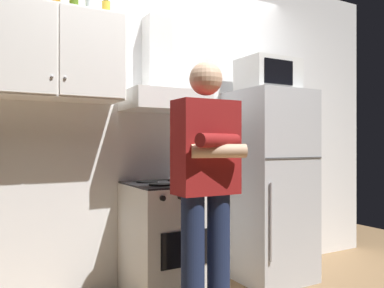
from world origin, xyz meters
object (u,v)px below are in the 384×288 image
stove_oven (170,241)px  range_hood (162,86)px  refrigerator (269,185)px  microwave (268,76)px  cooking_pot (193,175)px  person_standing (206,186)px  upper_cabinet (53,54)px  bottle_spice_jar (106,9)px

stove_oven → range_hood: bearing=90.0°
stove_oven → refrigerator: (0.95, 0.00, 0.37)m
refrigerator → microwave: size_ratio=3.33×
refrigerator → cooking_pot: (-0.82, -0.12, 0.13)m
range_hood → person_standing: range_hood is taller
upper_cabinet → person_standing: (0.75, -0.73, -0.85)m
stove_oven → bottle_spice_jar: bottle_spice_jar is taller
upper_cabinet → stove_oven: size_ratio=1.03×
refrigerator → cooking_pot: bearing=-171.7°
cooking_pot → bottle_spice_jar: bottle_spice_jar is taller
stove_oven → range_hood: (0.00, 0.13, 1.16)m
microwave → person_standing: microwave is taller
upper_cabinet → refrigerator: size_ratio=0.56×
upper_cabinet → bottle_spice_jar: (0.35, -0.03, 0.35)m
stove_oven → bottle_spice_jar: (-0.45, 0.10, 1.67)m
microwave → cooking_pot: bearing=-170.4°
bottle_spice_jar → range_hood: bearing=4.0°
refrigerator → person_standing: bearing=-148.8°
upper_cabinet → person_standing: bearing=-44.3°
bottle_spice_jar → cooking_pot: bearing=-20.2°
refrigerator → microwave: (-0.00, 0.02, 0.94)m
microwave → upper_cabinet: bearing=176.5°
upper_cabinet → bottle_spice_jar: 0.50m
range_hood → refrigerator: range_hood is taller
refrigerator → microwave: 0.94m
refrigerator → stove_oven: bearing=-180.0°
microwave → cooking_pot: microwave is taller
microwave → bottle_spice_jar: 1.45m
person_standing → cooking_pot: 0.52m
upper_cabinet → stove_oven: (0.80, -0.13, -1.32)m
cooking_pot → bottle_spice_jar: bearing=159.8°
range_hood → refrigerator: size_ratio=0.47×
stove_oven → upper_cabinet: bearing=171.1°
range_hood → bottle_spice_jar: bearing=-176.0°
upper_cabinet → microwave: upper_cabinet is taller
upper_cabinet → person_standing: 1.35m
stove_oven → bottle_spice_jar: bearing=168.1°
cooking_pot → microwave: bearing=9.6°
microwave → cooking_pot: 1.16m
microwave → bottle_spice_jar: size_ratio=3.94×
microwave → cooking_pot: (-0.82, -0.14, -0.81)m
range_hood → bottle_spice_jar: 0.68m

